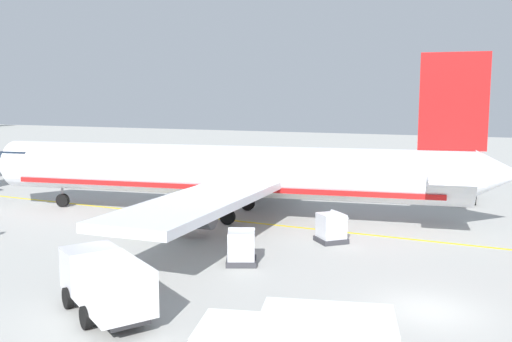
% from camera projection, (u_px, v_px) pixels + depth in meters
% --- Properties ---
extents(airliner_foreground, '(34.50, 41.55, 11.90)m').
position_uv_depth(airliner_foreground, '(226.00, 172.00, 40.86)').
color(airliner_foreground, silver).
rests_on(airliner_foreground, ground).
extents(service_truck_catering, '(6.77, 2.64, 2.40)m').
position_uv_depth(service_truck_catering, '(462.00, 185.00, 47.73)').
color(service_truck_catering, white).
rests_on(service_truck_catering, ground).
extents(service_truck_pushback, '(4.79, 5.99, 2.42)m').
position_uv_depth(service_truck_pushback, '(105.00, 281.00, 22.11)').
color(service_truck_pushback, silver).
rests_on(service_truck_pushback, ground).
extents(cargo_container_near, '(2.35, 2.35, 1.93)m').
position_uv_depth(cargo_container_near, '(332.00, 228.00, 33.62)').
color(cargo_container_near, '#333338').
rests_on(cargo_container_near, ground).
extents(cargo_container_mid, '(2.14, 2.14, 1.92)m').
position_uv_depth(cargo_container_mid, '(241.00, 247.00, 29.12)').
color(cargo_container_mid, '#333338').
rests_on(cargo_container_mid, ground).
extents(crew_loader_left, '(0.32, 0.62, 1.68)m').
position_uv_depth(crew_loader_left, '(147.00, 223.00, 34.67)').
color(crew_loader_left, '#191E33').
rests_on(crew_loader_left, ground).
extents(apron_guide_line, '(0.30, 60.00, 0.01)m').
position_uv_depth(apron_guide_line, '(274.00, 225.00, 38.40)').
color(apron_guide_line, yellow).
rests_on(apron_guide_line, ground).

